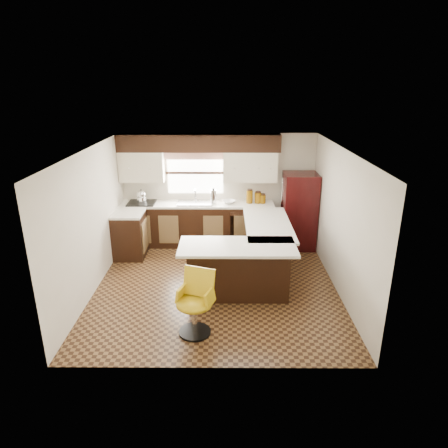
{
  "coord_description": "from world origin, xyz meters",
  "views": [
    {
      "loc": [
        0.17,
        -6.35,
        3.44
      ],
      "look_at": [
        0.14,
        0.45,
        0.99
      ],
      "focal_mm": 32.0,
      "sensor_mm": 36.0,
      "label": 1
    }
  ],
  "objects_px": {
    "peninsula_long": "(264,248)",
    "peninsula_return": "(238,271)",
    "refrigerator": "(299,211)",
    "bar_chair": "(194,304)"
  },
  "relations": [
    {
      "from": "peninsula_long",
      "to": "peninsula_return",
      "type": "distance_m",
      "value": 1.11
    },
    {
      "from": "peninsula_return",
      "to": "bar_chair",
      "type": "relative_size",
      "value": 1.74
    },
    {
      "from": "refrigerator",
      "to": "bar_chair",
      "type": "height_order",
      "value": "refrigerator"
    },
    {
      "from": "peninsula_return",
      "to": "peninsula_long",
      "type": "bearing_deg",
      "value": 61.7
    },
    {
      "from": "peninsula_return",
      "to": "bar_chair",
      "type": "distance_m",
      "value": 1.28
    },
    {
      "from": "refrigerator",
      "to": "bar_chair",
      "type": "relative_size",
      "value": 1.72
    },
    {
      "from": "peninsula_long",
      "to": "bar_chair",
      "type": "height_order",
      "value": "bar_chair"
    },
    {
      "from": "refrigerator",
      "to": "bar_chair",
      "type": "bearing_deg",
      "value": -122.0
    },
    {
      "from": "peninsula_long",
      "to": "refrigerator",
      "type": "height_order",
      "value": "refrigerator"
    },
    {
      "from": "peninsula_return",
      "to": "refrigerator",
      "type": "distance_m",
      "value": 2.53
    }
  ]
}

